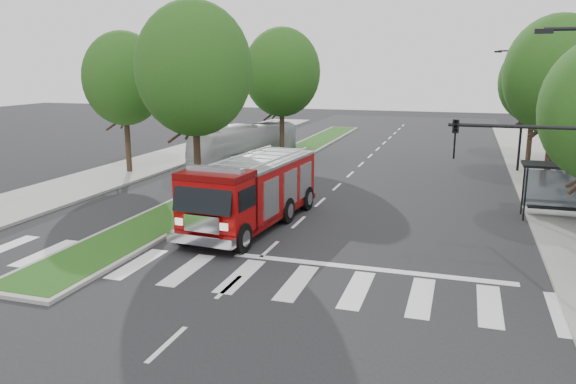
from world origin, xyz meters
The scene contains 13 objects.
ground centered at (0.00, 0.00, 0.00)m, with size 140.00×140.00×0.00m, color black.
sidewalk_left centered at (-14.50, 10.00, 0.07)m, with size 5.00×80.00×0.15m, color gray.
median centered at (-6.00, 18.00, 0.08)m, with size 3.00×50.00×0.15m.
bus_shelter centered at (11.20, 8.15, 2.04)m, with size 3.20×1.60×2.61m.
tree_right_mid centered at (11.50, 14.00, 6.49)m, with size 5.60×5.60×9.72m.
tree_right_far centered at (11.50, 24.00, 5.84)m, with size 5.00×5.00×8.73m.
tree_median_near centered at (-6.00, 6.00, 6.81)m, with size 5.80×5.80×10.16m.
tree_median_far centered at (-6.00, 20.00, 6.49)m, with size 5.60×5.60×9.72m.
tree_left_mid centered at (-14.00, 12.00, 6.16)m, with size 5.20×5.20×9.16m.
streetlight_right_near centered at (9.61, -3.50, 4.67)m, with size 4.08×0.22×8.00m.
streetlight_right_far centered at (10.35, 20.00, 4.48)m, with size 2.11×0.20×8.00m.
fire_engine centered at (-1.81, 2.92, 1.53)m, with size 3.53×9.41×3.20m.
city_bus centered at (-8.50, 18.79, 1.38)m, with size 2.31×9.89×2.76m, color silver.
Camera 1 is at (6.92, -19.65, 7.01)m, focal length 35.00 mm.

